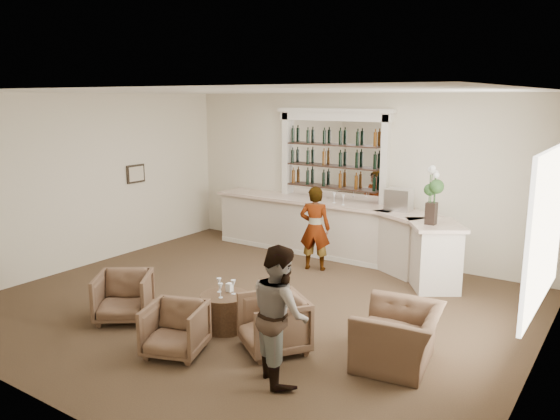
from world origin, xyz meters
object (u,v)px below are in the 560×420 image
Objects in this scene: armchair_left at (124,297)px; flower_vase at (432,192)px; armchair_center at (175,329)px; armchair_far at (398,336)px; guest at (280,313)px; bar_counter at (336,231)px; armchair_right at (274,324)px; cocktail_table at (225,311)px; sommelier at (315,228)px; espresso_machine at (399,199)px.

flower_vase is at bearing 13.22° from armchair_left.
armchair_far reaches higher than armchair_center.
armchair_left is at bearing 34.96° from guest.
armchair_far is 1.12× the size of flower_vase.
armchair_right is at bearing -72.43° from bar_counter.
cocktail_table is 1.55m from armchair_left.
bar_counter is 7.13× the size of armchair_right.
armchair_far is 3.17m from flower_vase.
flower_vase is (3.26, 3.77, 1.34)m from armchair_left.
bar_counter is at bearing 40.32° from armchair_left.
guest is (1.44, -0.74, 0.55)m from cocktail_table.
flower_vase is at bearing 164.84° from sommelier.
sommelier reaches higher than cocktail_table.
sommelier is at bearing 37.38° from armchair_left.
espresso_machine is at bearing 137.92° from flower_vase.
guest is 2.06× the size of armchair_left.
guest reaches higher than armchair_center.
armchair_center is at bearing 46.93° from guest.
flower_vase reaches higher than armchair_far.
sommelier is (-0.33, 3.06, 0.55)m from cocktail_table.
sommelier is 2.00× the size of armchair_right.
bar_counter is at bearing 179.45° from espresso_machine.
sommelier is 2.34m from flower_vase.
cocktail_table is 0.94× the size of armchair_center.
armchair_right is at bearing -78.60° from armchair_far.
guest reaches higher than armchair_far.
armchair_right is (0.97, -0.18, 0.11)m from cocktail_table.
cocktail_table is 3.12m from sommelier.
armchair_right is (2.39, 0.41, 0.01)m from armchair_left.
espresso_machine is at bearing 76.66° from cocktail_table.
espresso_machine is (-1.50, 3.61, 0.99)m from armchair_far.
armchair_left is at bearing -134.79° from armchair_right.
armchair_right is at bearing -104.42° from flower_vase.
bar_counter reaches higher than armchair_left.
armchair_right reaches higher than cocktail_table.
espresso_machine reaches higher than bar_counter.
guest is 0.84m from armchair_right.
cocktail_table is 0.88× the size of armchair_left.
sommelier reaches higher than espresso_machine.
espresso_machine is 0.47× the size of flower_vase.
guest is at bearing -51.43° from armchair_far.
guest is at bearing -69.19° from bar_counter.
bar_counter is 4.97m from guest.
armchair_far is at bearing 117.55° from sommelier.
armchair_left reaches higher than armchair_center.
bar_counter reaches higher than armchair_center.
sommelier is at bearing -148.09° from espresso_machine.
armchair_right is 1.57m from armchair_far.
armchair_center is at bearing -50.73° from armchair_left.
flower_vase is (2.16, -0.73, 1.12)m from bar_counter.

